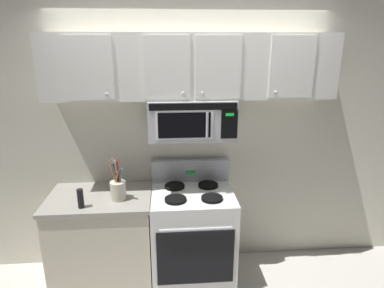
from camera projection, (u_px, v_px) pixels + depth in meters
back_wall at (190, 135)px, 3.23m from camera, size 5.20×0.10×2.70m
stove_range at (193, 234)px, 3.14m from camera, size 0.76×0.69×1.12m
over_range_microwave at (192, 118)px, 2.92m from camera, size 0.76×0.43×0.35m
upper_cabinets at (191, 66)px, 2.82m from camera, size 2.50×0.36×0.55m
counter_segment at (104, 239)px, 3.08m from camera, size 0.93×0.65×0.90m
utensil_crock_cream at (118, 189)px, 2.86m from camera, size 0.14×0.14×0.40m
salt_shaker at (114, 188)px, 2.98m from camera, size 0.04×0.04×0.11m
pepper_mill at (80, 198)px, 2.72m from camera, size 0.05×0.05×0.17m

